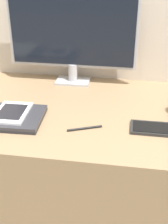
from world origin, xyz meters
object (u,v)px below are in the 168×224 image
object	(u,v)px
laptop	(6,117)
pen	(85,128)
monitor	(72,35)
ereader	(12,112)
keyboard	(167,129)

from	to	relation	value
laptop	pen	size ratio (longest dim) A/B	2.34
monitor	ereader	bearing A→B (deg)	-112.62
keyboard	pen	size ratio (longest dim) A/B	2.12
keyboard	pen	distance (m)	0.32
monitor	pen	bearing A→B (deg)	-73.82
monitor	ereader	distance (m)	0.51
ereader	monitor	bearing A→B (deg)	67.38
keyboard	laptop	xyz separation A→B (m)	(-0.66, -0.01, 0.01)
monitor	pen	distance (m)	0.54
keyboard	pen	xyz separation A→B (m)	(-0.32, -0.04, -0.00)
monitor	pen	size ratio (longest dim) A/B	4.82
monitor	keyboard	world-z (taller)	monitor
ereader	laptop	bearing A→B (deg)	-153.78
laptop	monitor	bearing A→B (deg)	65.34
monitor	laptop	xyz separation A→B (m)	(-0.20, -0.44, -0.24)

